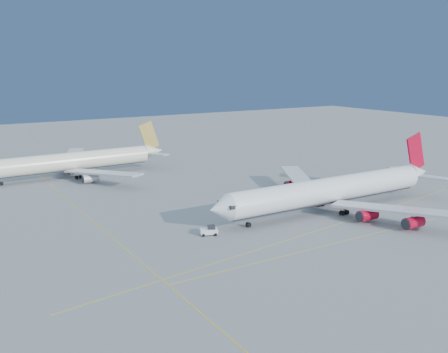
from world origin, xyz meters
TOP-DOWN VIEW (x-y plane):
  - ground at (0.00, 0.00)m, footprint 500.00×500.00m
  - taxiway_lines at (-14.71, 6.34)m, footprint 118.86×140.00m
  - airliner_virgin at (15.33, 4.15)m, footprint 72.43×65.26m
  - airliner_etihad at (-29.68, 78.61)m, footprint 64.74×59.86m
  - pushback_tug at (-21.23, 4.34)m, footprint 4.20×3.35m

SIDE VIEW (x-z plane):
  - ground at x=0.00m, z-range 0.00..0.00m
  - taxiway_lines at x=-14.71m, z-range 0.00..0.02m
  - pushback_tug at x=-21.23m, z-range -0.08..2.04m
  - airliner_etihad at x=-29.68m, z-range -3.31..13.60m
  - airliner_virgin at x=15.33m, z-range -3.56..14.36m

